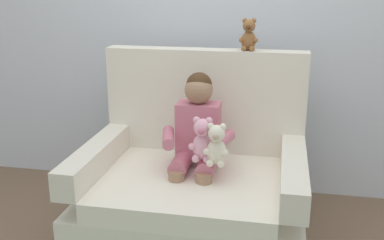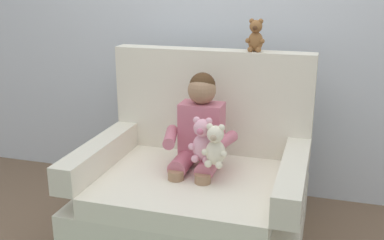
# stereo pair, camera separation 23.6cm
# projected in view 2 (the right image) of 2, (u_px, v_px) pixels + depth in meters

# --- Properties ---
(ground_plane) EXTENTS (8.00, 8.00, 0.00)m
(ground_plane) POSITION_uv_depth(u_px,v_px,m) (193.00, 236.00, 2.84)
(ground_plane) COLOR brown
(back_wall) EXTENTS (6.00, 0.10, 2.60)m
(back_wall) POSITION_uv_depth(u_px,v_px,m) (227.00, 13.00, 3.21)
(back_wall) COLOR silver
(back_wall) RESTS_ON ground
(armchair) EXTENTS (1.30, 1.00, 1.10)m
(armchair) POSITION_uv_depth(u_px,v_px,m) (196.00, 185.00, 2.81)
(armchair) COLOR silver
(armchair) RESTS_ON ground
(seated_child) EXTENTS (0.45, 0.39, 0.82)m
(seated_child) POSITION_uv_depth(u_px,v_px,m) (199.00, 136.00, 2.74)
(seated_child) COLOR #C66B7F
(seated_child) RESTS_ON armchair
(plush_cream) EXTENTS (0.15, 0.12, 0.24)m
(plush_cream) POSITION_uv_depth(u_px,v_px,m) (215.00, 146.00, 2.53)
(plush_cream) COLOR silver
(plush_cream) RESTS_ON armchair
(plush_pink) EXTENTS (0.15, 0.13, 0.26)m
(plush_pink) POSITION_uv_depth(u_px,v_px,m) (202.00, 141.00, 2.60)
(plush_pink) COLOR #EAA8BC
(plush_pink) RESTS_ON armchair
(plush_brown_on_backrest) EXTENTS (0.12, 0.10, 0.20)m
(plush_brown_on_backrest) POSITION_uv_depth(u_px,v_px,m) (256.00, 36.00, 2.81)
(plush_brown_on_backrest) COLOR brown
(plush_brown_on_backrest) RESTS_ON armchair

